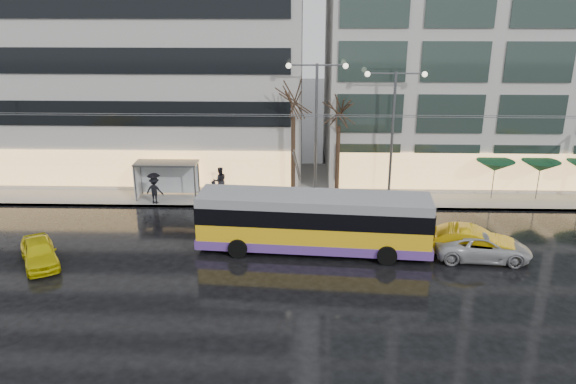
{
  "coord_description": "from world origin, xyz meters",
  "views": [
    {
      "loc": [
        1.21,
        -25.28,
        13.21
      ],
      "look_at": [
        0.33,
        5.0,
        2.57
      ],
      "focal_mm": 35.0,
      "sensor_mm": 36.0,
      "label": 1
    }
  ],
  "objects_px": {
    "street_lamp_near": "(316,113)",
    "bus_shelter": "(162,171)",
    "trolleybus": "(313,224)",
    "taxi_a": "(39,252)"
  },
  "relations": [
    {
      "from": "trolleybus",
      "to": "street_lamp_near",
      "type": "relative_size",
      "value": 1.4
    },
    {
      "from": "bus_shelter",
      "to": "taxi_a",
      "type": "height_order",
      "value": "bus_shelter"
    },
    {
      "from": "taxi_a",
      "to": "trolleybus",
      "type": "bearing_deg",
      "value": -22.23
    },
    {
      "from": "trolleybus",
      "to": "taxi_a",
      "type": "distance_m",
      "value": 14.35
    },
    {
      "from": "street_lamp_near",
      "to": "taxi_a",
      "type": "distance_m",
      "value": 18.44
    },
    {
      "from": "street_lamp_near",
      "to": "taxi_a",
      "type": "height_order",
      "value": "street_lamp_near"
    },
    {
      "from": "street_lamp_near",
      "to": "bus_shelter",
      "type": "bearing_deg",
      "value": -179.37
    },
    {
      "from": "trolleybus",
      "to": "taxi_a",
      "type": "height_order",
      "value": "trolleybus"
    },
    {
      "from": "trolleybus",
      "to": "street_lamp_near",
      "type": "xyz_separation_m",
      "value": [
        0.23,
        8.1,
        4.42
      ]
    },
    {
      "from": "bus_shelter",
      "to": "taxi_a",
      "type": "distance_m",
      "value": 10.94
    }
  ]
}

